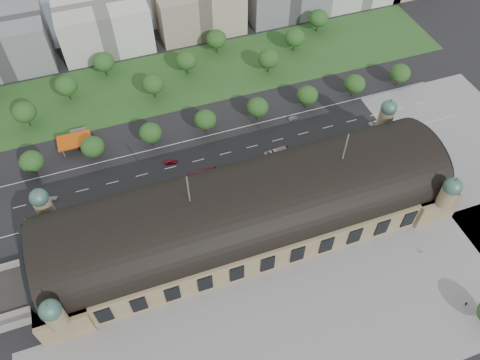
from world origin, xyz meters
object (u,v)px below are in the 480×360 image
object	(u,v)px
traffic_car_5	(293,118)
parked_car_3	(100,211)
petrol_station	(77,137)
bus_east	(257,163)
traffic_car_6	(374,123)
bus_mid	(276,152)
parked_car_4	(117,207)
traffic_car_3	(171,162)
pedestrian_4	(466,304)
traffic_car_2	(44,221)
bus_west	(203,175)
parked_car_1	(105,218)
traffic_car_1	(51,199)
parked_car_0	(79,218)
pedestrian_0	(421,252)
parked_car_6	(175,193)
parked_car_5	(148,201)
parked_car_2	(50,224)

from	to	relation	value
traffic_car_5	parked_car_3	bearing A→B (deg)	97.75
petrol_station	bus_east	bearing A→B (deg)	-29.39
traffic_car_6	bus_mid	bearing A→B (deg)	-89.85
traffic_car_5	bus_east	world-z (taller)	bus_east
parked_car_4	bus_mid	distance (m)	68.67
traffic_car_3	pedestrian_4	xyz separation A→B (m)	(76.96, -93.64, 0.15)
traffic_car_2	bus_west	bearing A→B (deg)	83.75
traffic_car_6	parked_car_1	distance (m)	122.38
traffic_car_1	parked_car_0	xyz separation A→B (m)	(9.39, -12.67, -0.03)
parked_car_0	bus_mid	bearing A→B (deg)	73.33
parked_car_3	pedestrian_0	xyz separation A→B (m)	(105.84, -56.16, 0.12)
traffic_car_6	bus_east	distance (m)	58.49
traffic_car_2	parked_car_6	size ratio (longest dim) A/B	1.26
petrol_station	bus_east	xyz separation A→B (m)	(67.98, -38.28, -1.17)
traffic_car_1	traffic_car_5	size ratio (longest dim) A/B	0.97
traffic_car_5	parked_car_5	size ratio (longest dim) A/B	0.98
parked_car_3	bus_west	bearing A→B (deg)	65.51
bus_west	bus_east	size ratio (longest dim) A/B	1.03
traffic_car_6	parked_car_6	distance (m)	94.46
traffic_car_3	parked_car_1	xyz separation A→B (m)	(-30.41, -19.50, 0.05)
parked_car_4	petrol_station	bearing A→B (deg)	169.17
parked_car_3	pedestrian_4	size ratio (longest dim) A/B	2.10
traffic_car_3	bus_mid	size ratio (longest dim) A/B	0.49
petrol_station	traffic_car_5	xyz separation A→B (m)	(93.27, -17.32, -2.20)
traffic_car_6	parked_car_6	size ratio (longest dim) A/B	1.14
traffic_car_6	bus_mid	distance (m)	48.27
bus_west	pedestrian_4	distance (m)	105.16
traffic_car_5	parked_car_0	distance (m)	100.87
parked_car_3	bus_east	bearing A→B (deg)	62.95
traffic_car_2	parked_car_2	size ratio (longest dim) A/B	1.06
traffic_car_3	parked_car_0	xyz separation A→B (m)	(-39.60, -15.97, -0.06)
parked_car_2	parked_car_0	bearing A→B (deg)	49.08
parked_car_0	bus_mid	world-z (taller)	bus_mid
petrol_station	bus_mid	world-z (taller)	petrol_station
traffic_car_3	parked_car_4	world-z (taller)	traffic_car_3
petrol_station	pedestrian_4	distance (m)	162.83
petrol_station	parked_car_4	xyz separation A→B (m)	(9.51, -40.28, -2.27)
traffic_car_3	parked_car_3	world-z (taller)	traffic_car_3
traffic_car_5	parked_car_1	distance (m)	92.92
parked_car_4	pedestrian_4	bearing A→B (deg)	28.50
parked_car_3	parked_car_6	xyz separation A→B (m)	(28.93, -1.05, 0.01)
parked_car_4	parked_car_5	size ratio (longest dim) A/B	0.89
traffic_car_2	traffic_car_5	xyz separation A→B (m)	(110.73, 20.47, -0.05)
traffic_car_2	parked_car_5	size ratio (longest dim) A/B	1.24
parked_car_0	parked_car_3	distance (m)	8.05
bus_mid	traffic_car_2	bearing A→B (deg)	88.33
parked_car_3	bus_west	world-z (taller)	bus_west
petrol_station	bus_east	world-z (taller)	petrol_station
bus_west	parked_car_5	bearing A→B (deg)	99.63
parked_car_1	parked_car_5	xyz separation A→B (m)	(17.17, 2.74, -0.17)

